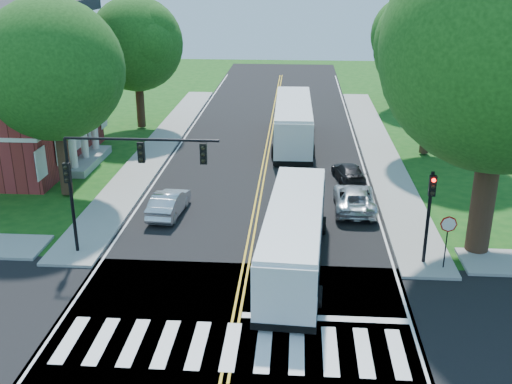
# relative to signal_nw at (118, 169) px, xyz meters

# --- Properties ---
(ground) EXTENTS (140.00, 140.00, 0.00)m
(ground) POSITION_rel_signal_nw_xyz_m (5.86, -6.43, -4.38)
(ground) COLOR #124812
(ground) RESTS_ON ground
(road) EXTENTS (14.00, 96.00, 0.01)m
(road) POSITION_rel_signal_nw_xyz_m (5.86, 11.57, -4.37)
(road) COLOR black
(road) RESTS_ON ground
(cross_road) EXTENTS (60.00, 12.00, 0.01)m
(cross_road) POSITION_rel_signal_nw_xyz_m (5.86, -6.43, -4.37)
(cross_road) COLOR black
(cross_road) RESTS_ON ground
(center_line) EXTENTS (0.36, 70.00, 0.01)m
(center_line) POSITION_rel_signal_nw_xyz_m (5.86, 15.57, -4.36)
(center_line) COLOR gold
(center_line) RESTS_ON road
(edge_line_w) EXTENTS (0.12, 70.00, 0.01)m
(edge_line_w) POSITION_rel_signal_nw_xyz_m (-0.94, 15.57, -4.36)
(edge_line_w) COLOR silver
(edge_line_w) RESTS_ON road
(edge_line_e) EXTENTS (0.12, 70.00, 0.01)m
(edge_line_e) POSITION_rel_signal_nw_xyz_m (12.66, 15.57, -4.36)
(edge_line_e) COLOR silver
(edge_line_e) RESTS_ON road
(crosswalk) EXTENTS (12.60, 3.00, 0.01)m
(crosswalk) POSITION_rel_signal_nw_xyz_m (5.86, -6.93, -4.36)
(crosswalk) COLOR silver
(crosswalk) RESTS_ON road
(stop_bar) EXTENTS (6.60, 0.40, 0.01)m
(stop_bar) POSITION_rel_signal_nw_xyz_m (9.36, -4.83, -4.36)
(stop_bar) COLOR silver
(stop_bar) RESTS_ON road
(sidewalk_nw) EXTENTS (2.60, 40.00, 0.15)m
(sidewalk_nw) POSITION_rel_signal_nw_xyz_m (-2.44, 18.57, -4.30)
(sidewalk_nw) COLOR gray
(sidewalk_nw) RESTS_ON ground
(sidewalk_ne) EXTENTS (2.60, 40.00, 0.15)m
(sidewalk_ne) POSITION_rel_signal_nw_xyz_m (14.16, 18.57, -4.30)
(sidewalk_ne) COLOR gray
(sidewalk_ne) RESTS_ON ground
(tree_ne_big) EXTENTS (10.80, 10.80, 14.91)m
(tree_ne_big) POSITION_rel_signal_nw_xyz_m (16.86, 1.57, 5.24)
(tree_ne_big) COLOR #362515
(tree_ne_big) RESTS_ON ground
(tree_west_near) EXTENTS (8.00, 8.00, 11.40)m
(tree_west_near) POSITION_rel_signal_nw_xyz_m (-5.64, 7.57, 3.15)
(tree_west_near) COLOR #362515
(tree_west_near) RESTS_ON ground
(tree_west_far) EXTENTS (7.60, 7.60, 10.67)m
(tree_west_far) POSITION_rel_signal_nw_xyz_m (-5.14, 23.57, 2.62)
(tree_west_far) COLOR #362515
(tree_west_far) RESTS_ON ground
(tree_east_mid) EXTENTS (8.40, 8.40, 11.93)m
(tree_east_mid) POSITION_rel_signal_nw_xyz_m (17.36, 17.57, 3.48)
(tree_east_mid) COLOR #362515
(tree_east_mid) RESTS_ON ground
(tree_east_far) EXTENTS (7.20, 7.20, 10.34)m
(tree_east_far) POSITION_rel_signal_nw_xyz_m (18.36, 33.57, 2.48)
(tree_east_far) COLOR #362515
(tree_east_far) RESTS_ON ground
(signal_nw) EXTENTS (7.15, 0.46, 5.66)m
(signal_nw) POSITION_rel_signal_nw_xyz_m (0.00, 0.00, 0.00)
(signal_nw) COLOR black
(signal_nw) RESTS_ON ground
(signal_ne) EXTENTS (0.30, 0.46, 4.40)m
(signal_ne) POSITION_rel_signal_nw_xyz_m (14.06, 0.01, -1.41)
(signal_ne) COLOR black
(signal_ne) RESTS_ON ground
(stop_sign) EXTENTS (0.76, 0.08, 2.53)m
(stop_sign) POSITION_rel_signal_nw_xyz_m (14.86, -0.45, -2.35)
(stop_sign) COLOR black
(stop_sign) RESTS_ON ground
(bus_lead) EXTENTS (3.25, 11.53, 2.95)m
(bus_lead) POSITION_rel_signal_nw_xyz_m (8.06, -0.46, -2.81)
(bus_lead) COLOR white
(bus_lead) RESTS_ON road
(bus_follow) EXTENTS (3.22, 12.65, 3.26)m
(bus_follow) POSITION_rel_signal_nw_xyz_m (7.74, 19.88, -2.65)
(bus_follow) COLOR white
(bus_follow) RESTS_ON road
(hatchback) EXTENTS (1.78, 4.26, 1.37)m
(hatchback) POSITION_rel_signal_nw_xyz_m (1.09, 5.08, -3.68)
(hatchback) COLOR #BBBDC2
(hatchback) RESTS_ON road
(suv) EXTENTS (2.32, 4.89, 1.35)m
(suv) POSITION_rel_signal_nw_xyz_m (11.39, 6.56, -3.69)
(suv) COLOR silver
(suv) RESTS_ON road
(dark_sedan) EXTENTS (2.23, 4.15, 1.14)m
(dark_sedan) POSITION_rel_signal_nw_xyz_m (11.43, 11.41, -3.80)
(dark_sedan) COLOR black
(dark_sedan) RESTS_ON road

